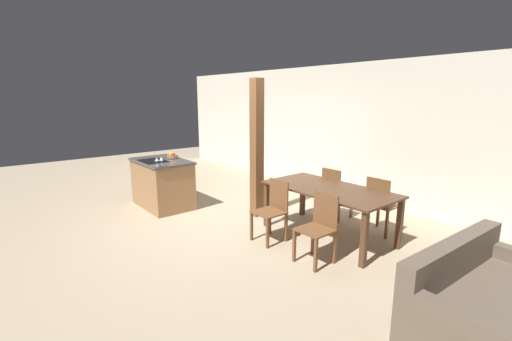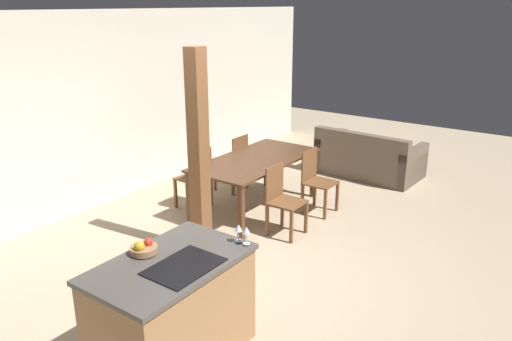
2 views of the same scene
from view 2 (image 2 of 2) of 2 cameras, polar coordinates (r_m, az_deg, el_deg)
The scene contains 13 objects.
ground_plane at distance 5.57m, azimuth -1.94°, elevation -11.32°, with size 16.00×16.00×0.00m, color tan.
wall_back at distance 7.07m, azimuth -20.72°, elevation 5.76°, with size 11.20×0.08×2.70m.
kitchen_island at distance 4.18m, azimuth -9.51°, elevation -15.54°, with size 1.27×0.79×0.91m.
fruit_bowl at distance 4.07m, azimuth -12.73°, elevation -8.66°, with size 0.22×0.22×0.12m.
wine_glass_near at distance 4.08m, azimuth -1.11°, elevation -6.92°, with size 0.06×0.06×0.15m.
wine_glass_middle at distance 4.12m, azimuth -2.01°, elevation -6.64°, with size 0.06×0.06×0.15m.
dining_table at distance 6.86m, azimuth -0.03°, elevation 0.65°, with size 1.92×0.97×0.75m.
dining_chair_near_left at distance 6.22m, azimuth 3.01°, elevation -3.24°, with size 0.40×0.40×0.88m.
dining_chair_near_right at distance 6.92m, azimuth 6.87°, elevation -1.05°, with size 0.40×0.40×0.88m.
dining_chair_far_left at distance 7.03m, azimuth -6.82°, elevation -0.71°, with size 0.40×0.40×0.88m.
dining_chair_far_right at distance 7.66m, azimuth -2.50°, elevation 1.03°, with size 0.40×0.40×0.88m.
couch at distance 8.62m, azimuth 12.74°, elevation 1.28°, with size 1.01×1.70×0.79m.
timber_post at distance 5.54m, azimuth -6.55°, elevation 1.71°, with size 0.18×0.18×2.36m.
Camera 2 is at (-3.82, -2.94, 2.78)m, focal length 35.00 mm.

